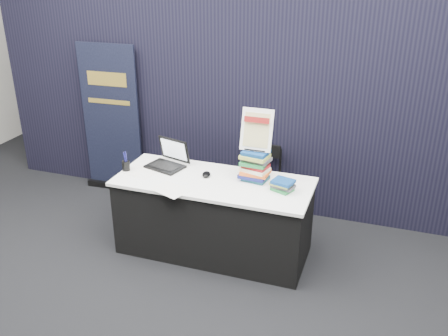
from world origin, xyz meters
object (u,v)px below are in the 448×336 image
info_sign (257,130)px  book_stack_tall (255,166)px  stacking_chair (261,180)px  book_stack_short (282,185)px  display_table (214,216)px  pullup_banner (112,128)px  laptop (167,160)px

info_sign → book_stack_tall: bearing=-90.3°
book_stack_tall → info_sign: bearing=90.0°
stacking_chair → book_stack_short: bearing=-57.6°
display_table → info_sign: (0.35, 0.16, 0.84)m
book_stack_short → info_sign: bearing=151.1°
book_stack_short → book_stack_tall: bearing=155.9°
pullup_banner → stacking_chair: (1.84, -0.13, -0.33)m
book_stack_tall → display_table: bearing=-160.0°
display_table → laptop: size_ratio=4.55×
book_stack_tall → pullup_banner: (-1.95, 0.78, -0.12)m
display_table → stacking_chair: bearing=72.6°
info_sign → stacking_chair: 1.00m
laptop → pullup_banner: 1.29m
laptop → info_sign: bearing=15.1°
display_table → book_stack_short: (0.64, -0.00, 0.43)m
info_sign → display_table: bearing=-156.1°
info_sign → stacking_chair: bearing=99.7°
stacking_chair → laptop: bearing=-136.4°
book_stack_tall → stacking_chair: bearing=99.5°
display_table → laptop: bearing=163.3°
laptop → book_stack_tall: (0.89, -0.03, 0.08)m
book_stack_tall → book_stack_short: (0.29, -0.13, -0.09)m
display_table → info_sign: bearing=24.3°
book_stack_short → pullup_banner: size_ratio=0.13×
laptop → stacking_chair: size_ratio=0.49×
pullup_banner → book_stack_tall: bearing=-24.3°
book_stack_short → pullup_banner: 2.41m
book_stack_short → pullup_banner: (-2.23, 0.91, -0.03)m
display_table → book_stack_tall: (0.35, 0.13, 0.52)m
laptop → book_stack_tall: size_ratio=1.39×
laptop → book_stack_short: (1.18, -0.16, -0.01)m
book_stack_tall → pullup_banner: 2.10m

